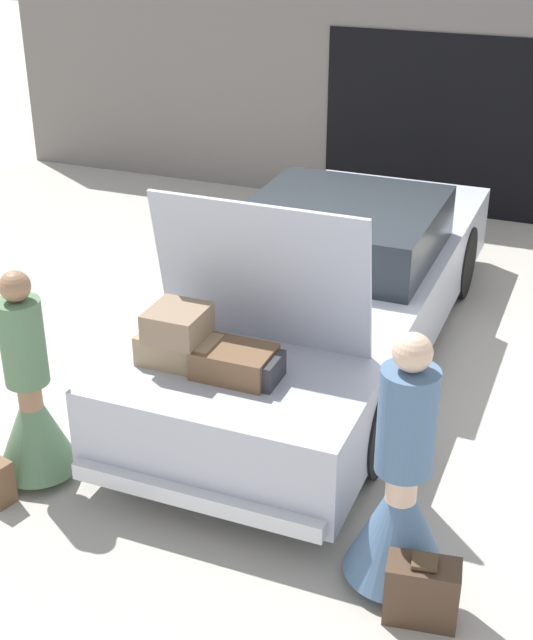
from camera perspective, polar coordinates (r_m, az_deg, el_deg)
The scene contains 6 objects.
ground_plane at distance 8.08m, azimuth 3.91°, elevation -1.96°, with size 40.00×40.00×0.00m, color #ADA89E.
garage_wall_back at distance 11.39m, azimuth 10.97°, elevation 13.61°, with size 12.00×0.14×2.80m.
car at distance 7.82m, azimuth 4.03°, elevation 1.92°, with size 1.90×5.41×1.94m.
person_left at distance 6.38m, azimuth -14.80°, elevation -5.41°, with size 0.57×0.57×1.59m.
person_right at distance 5.34m, azimuth 8.56°, elevation -11.30°, with size 0.63×0.63×1.69m.
suitcase_beside_right_person at distance 5.37m, azimuth 9.91°, elevation -16.72°, with size 0.45×0.28×0.43m.
Camera 1 is at (2.16, -6.77, 3.85)m, focal length 50.00 mm.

